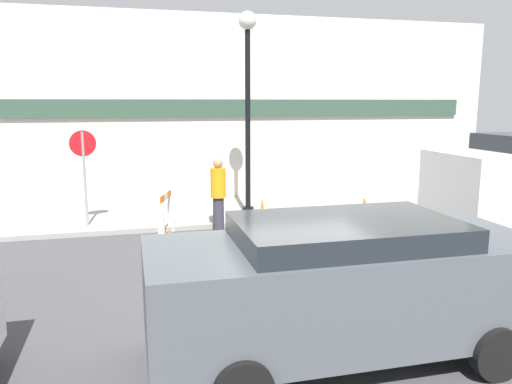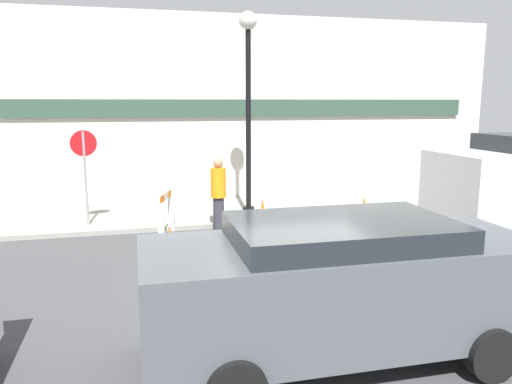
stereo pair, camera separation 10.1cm
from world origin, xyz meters
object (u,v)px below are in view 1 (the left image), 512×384
object	(u,v)px
parked_car_1	(345,280)
person_worker	(218,192)
streetlamp_post	(248,87)
stop_sign	(84,162)

from	to	relation	value
parked_car_1	person_worker	bearing A→B (deg)	93.96
person_worker	parked_car_1	size ratio (longest dim) A/B	0.38
streetlamp_post	parked_car_1	xyz separation A→B (m)	(-0.49, -6.99, -2.39)
streetlamp_post	parked_car_1	size ratio (longest dim) A/B	1.10
streetlamp_post	person_worker	world-z (taller)	streetlamp_post
streetlamp_post	person_worker	bearing A→B (deg)	-135.59
parked_car_1	stop_sign	bearing A→B (deg)	115.89
stop_sign	parked_car_1	bearing A→B (deg)	103.16
streetlamp_post	stop_sign	xyz separation A→B (m)	(-3.89, 0.02, -1.73)
stop_sign	person_worker	xyz separation A→B (m)	(2.98, -0.91, -0.68)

